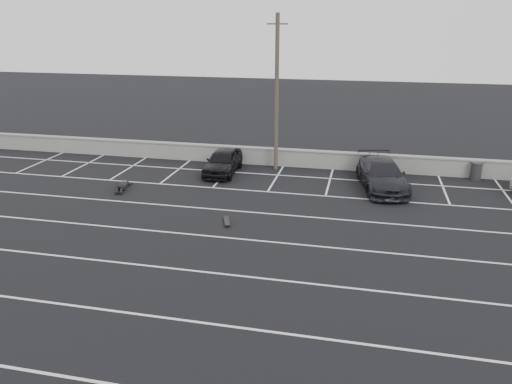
% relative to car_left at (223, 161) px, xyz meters
% --- Properties ---
extents(ground, '(120.00, 120.00, 0.00)m').
position_rel_car_left_xyz_m(ground, '(2.19, -11.71, -0.71)').
color(ground, black).
rests_on(ground, ground).
extents(seawall, '(50.00, 0.45, 1.06)m').
position_rel_car_left_xyz_m(seawall, '(2.19, 2.29, -0.16)').
color(seawall, gray).
rests_on(seawall, ground).
extents(stall_lines, '(36.00, 20.05, 0.01)m').
position_rel_car_left_xyz_m(stall_lines, '(2.10, -7.30, -0.70)').
color(stall_lines, silver).
rests_on(stall_lines, ground).
extents(car_left, '(1.76, 4.19, 1.42)m').
position_rel_car_left_xyz_m(car_left, '(0.00, 0.00, 0.00)').
color(car_left, black).
rests_on(car_left, ground).
extents(car_right, '(3.09, 5.51, 1.51)m').
position_rel_car_left_xyz_m(car_right, '(8.95, -0.84, 0.05)').
color(car_right, black).
rests_on(car_right, ground).
extents(utility_pole, '(1.18, 0.24, 8.83)m').
position_rel_car_left_xyz_m(utility_pole, '(2.83, 1.49, 3.76)').
color(utility_pole, '#4C4238').
rests_on(utility_pole, ground).
extents(trash_bin, '(0.68, 0.68, 0.98)m').
position_rel_car_left_xyz_m(trash_bin, '(14.10, 1.89, -0.21)').
color(trash_bin, '#2A292C').
rests_on(trash_bin, ground).
extents(person, '(2.06, 2.79, 0.47)m').
position_rel_car_left_xyz_m(person, '(-4.45, -3.71, -0.47)').
color(person, black).
rests_on(person, ground).
extents(skateboard, '(0.51, 0.90, 0.11)m').
position_rel_car_left_xyz_m(skateboard, '(2.27, -7.24, -0.62)').
color(skateboard, black).
rests_on(skateboard, ground).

